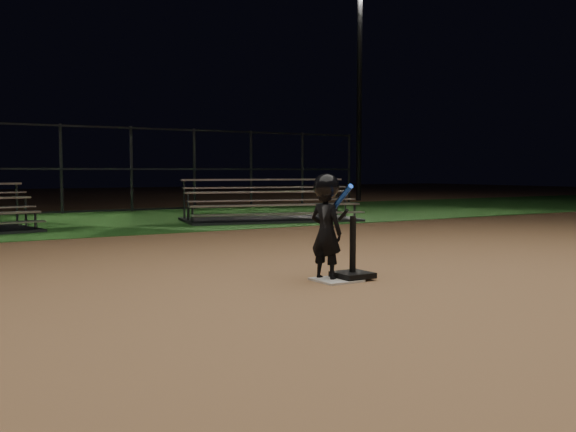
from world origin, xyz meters
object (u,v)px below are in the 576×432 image
object	(u,v)px
child_batter	(326,224)
home_plate	(336,280)
batting_tee	(353,267)
light_pole_right	(360,76)
bleacher_right	(270,212)

from	to	relation	value
child_batter	home_plate	bearing A→B (deg)	-168.59
batting_tee	child_batter	size ratio (longest dim) A/B	0.58
batting_tee	light_pole_right	size ratio (longest dim) A/B	0.08
bleacher_right	child_batter	bearing A→B (deg)	-102.54
child_batter	light_pole_right	distance (m)	19.61
child_batter	bleacher_right	size ratio (longest dim) A/B	0.26
bleacher_right	light_pole_right	world-z (taller)	light_pole_right
light_pole_right	bleacher_right	bearing A→B (deg)	-139.04
child_batter	light_pole_right	xyz separation A→B (m)	(12.06, 14.84, 4.32)
home_plate	batting_tee	bearing A→B (deg)	-5.03
home_plate	light_pole_right	distance (m)	19.79
child_batter	bleacher_right	world-z (taller)	child_batter
light_pole_right	batting_tee	bearing A→B (deg)	-128.25
home_plate	light_pole_right	size ratio (longest dim) A/B	0.05
batting_tee	bleacher_right	bearing A→B (deg)	65.99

